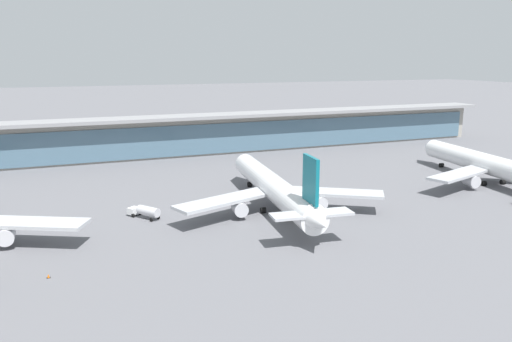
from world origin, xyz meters
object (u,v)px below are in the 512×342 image
airliner_right_stand (491,165)px  safety_cone_bravo (48,276)px  service_truck_mid_apron_olive (298,216)px  airliner_centre_stand (274,188)px  service_truck_under_wing_white (145,211)px

airliner_right_stand → safety_cone_bravo: 121.64m
service_truck_mid_apron_olive → airliner_centre_stand: bearing=104.5°
service_truck_mid_apron_olive → safety_cone_bravo: 54.34m
airliner_centre_stand → service_truck_mid_apron_olive: airliner_centre_stand is taller
airliner_centre_stand → service_truck_mid_apron_olive: (2.20, -8.49, -4.72)m
service_truck_under_wing_white → safety_cone_bravo: bearing=-128.3°
airliner_centre_stand → safety_cone_bravo: (-50.68, -20.95, -5.21)m
airliner_right_stand → service_truck_under_wing_white: airliner_right_stand is taller
airliner_centre_stand → safety_cone_bravo: 55.09m
airliner_centre_stand → safety_cone_bravo: airliner_centre_stand is taller
airliner_centre_stand → service_truck_under_wing_white: size_ratio=7.93×
airliner_right_stand → service_truck_mid_apron_olive: bearing=-172.5°
airliner_right_stand → service_truck_under_wing_white: bearing=177.1°
airliner_right_stand → service_truck_mid_apron_olive: airliner_right_stand is taller
service_truck_under_wing_white → service_truck_mid_apron_olive: service_truck_under_wing_white is taller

